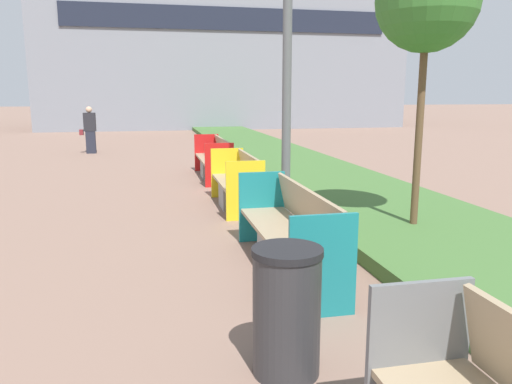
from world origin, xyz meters
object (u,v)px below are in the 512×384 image
Objects in this scene: bench_teal_frame at (289,238)px; bench_red_frame at (214,162)px; litter_bin at (287,311)px; bench_yellow_frame at (238,187)px; sapling_tree_near at (427,2)px; pedestrian_walking at (90,130)px.

bench_red_frame is at bearing 90.00° from bench_teal_frame.
bench_red_frame is 2.64× the size of litter_bin.
litter_bin is (-0.58, -5.29, 0.10)m from bench_yellow_frame.
bench_red_frame is at bearing 110.68° from sapling_tree_near.
bench_red_frame is 6.49m from sapling_tree_near.
bench_red_frame is 6.78m from pedestrian_walking.
sapling_tree_near is (2.08, -2.30, 2.75)m from bench_yellow_frame.
litter_bin is (-0.59, -2.00, 0.08)m from bench_teal_frame.
pedestrian_walking is (-5.48, 11.35, -2.34)m from sapling_tree_near.
litter_bin is at bearing -131.74° from sapling_tree_near.
bench_teal_frame reaches higher than litter_bin.
bench_teal_frame is at bearing -74.57° from pedestrian_walking.
litter_bin is 14.62m from pedestrian_walking.
bench_yellow_frame is 4.15m from sapling_tree_near.
bench_red_frame is (0.01, 3.20, 0.02)m from bench_yellow_frame.
bench_yellow_frame and bench_red_frame have the same top height.
bench_teal_frame is 3.57m from sapling_tree_near.
bench_teal_frame is 2.67× the size of litter_bin.
litter_bin is 0.59× the size of pedestrian_walking.
bench_yellow_frame is at bearing 83.70° from litter_bin.
pedestrian_walking is (-3.40, 12.33, 0.40)m from bench_teal_frame.
bench_red_frame is at bearing -59.81° from pedestrian_walking.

